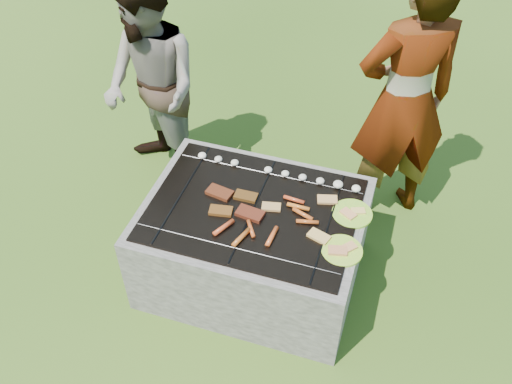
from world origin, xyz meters
TOP-DOWN VIEW (x-y plane):
  - lawn at (0.00, 0.00)m, footprint 60.00×60.00m
  - fire_pit at (0.00, 0.00)m, footprint 1.30×1.00m
  - mushrooms at (0.09, 0.33)m, footprint 1.05×0.06m
  - pork_slabs at (-0.12, -0.00)m, footprint 0.40×0.25m
  - sausages at (0.13, -0.09)m, footprint 0.55×0.47m
  - bread_on_grate at (0.32, 0.04)m, footprint 0.45×0.40m
  - plate_far at (0.56, 0.14)m, footprint 0.29×0.29m
  - plate_near at (0.56, -0.15)m, footprint 0.25×0.25m
  - cook at (0.71, 0.90)m, footprint 0.80×0.72m
  - bystander at (-0.97, 0.71)m, footprint 0.99×0.96m

SIDE VIEW (x-z plane):
  - lawn at x=0.00m, z-range 0.00..0.00m
  - fire_pit at x=0.00m, z-range -0.03..0.59m
  - plate_far at x=0.56m, z-range 0.59..0.62m
  - plate_near at x=0.56m, z-range 0.59..0.63m
  - bread_on_grate at x=0.32m, z-range 0.61..0.63m
  - pork_slabs at x=-0.12m, z-range 0.61..0.63m
  - sausages at x=0.13m, z-range 0.61..0.64m
  - mushrooms at x=0.09m, z-range 0.61..0.65m
  - bystander at x=-0.97m, z-range 0.00..1.60m
  - cook at x=0.71m, z-range 0.00..1.85m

